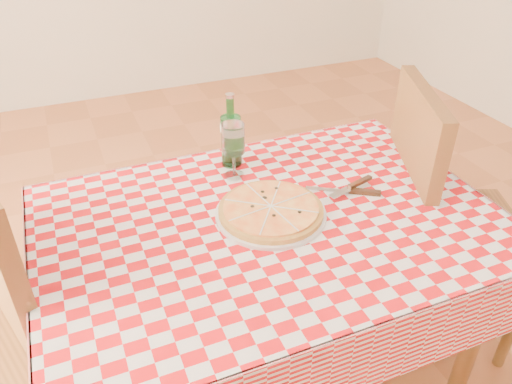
% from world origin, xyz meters
% --- Properties ---
extents(dining_table, '(1.20, 0.80, 0.75)m').
position_xyz_m(dining_table, '(0.00, 0.00, 0.66)').
color(dining_table, brown).
rests_on(dining_table, ground).
extents(tablecloth, '(1.30, 0.90, 0.01)m').
position_xyz_m(tablecloth, '(0.00, 0.00, 0.75)').
color(tablecloth, '#AE0A0F').
rests_on(tablecloth, dining_table).
extents(chair_near, '(0.61, 0.61, 1.03)m').
position_xyz_m(chair_near, '(0.66, 0.04, 0.59)').
color(chair_near, brown).
rests_on(chair_near, ground).
extents(pizza_plate, '(0.36, 0.36, 0.04)m').
position_xyz_m(pizza_plate, '(0.01, 0.01, 0.78)').
color(pizza_plate, '#BD7C3F').
rests_on(pizza_plate, tablecloth).
extents(water_bottle, '(0.09, 0.09, 0.25)m').
position_xyz_m(water_bottle, '(0.01, 0.33, 0.88)').
color(water_bottle, '#1B6D2C').
rests_on(water_bottle, tablecloth).
extents(wine_glass, '(0.08, 0.08, 0.18)m').
position_xyz_m(wine_glass, '(-0.01, 0.26, 0.85)').
color(wine_glass, white).
rests_on(wine_glass, tablecloth).
extents(cutlery, '(0.26, 0.22, 0.03)m').
position_xyz_m(cutlery, '(0.28, 0.03, 0.77)').
color(cutlery, silver).
rests_on(cutlery, tablecloth).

